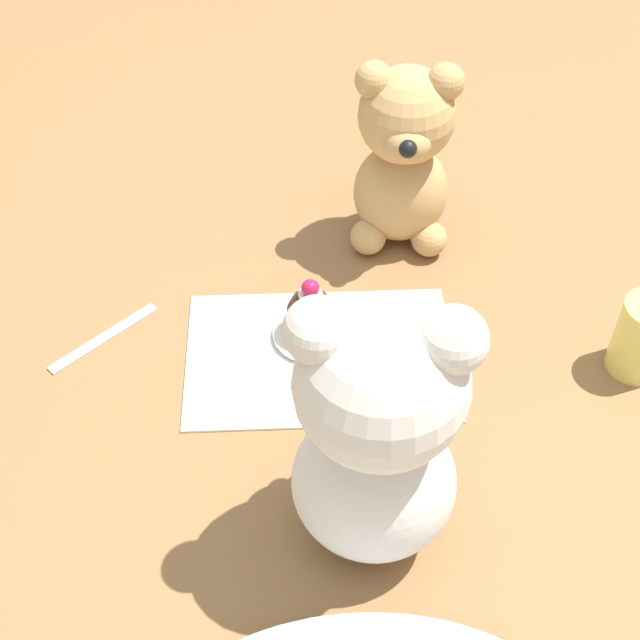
% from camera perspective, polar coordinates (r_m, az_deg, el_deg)
% --- Properties ---
extents(ground_plane, '(4.00, 4.00, 0.00)m').
position_cam_1_polar(ground_plane, '(0.92, 0.00, -2.38)').
color(ground_plane, olive).
extents(knitted_placemat, '(0.28, 0.18, 0.01)m').
position_cam_1_polar(knitted_placemat, '(0.92, 0.00, -2.26)').
color(knitted_placemat, silver).
rests_on(knitted_placemat, ground_plane).
extents(teddy_bear_cream, '(0.15, 0.15, 0.28)m').
position_cam_1_polar(teddy_bear_cream, '(0.69, 3.68, -7.30)').
color(teddy_bear_cream, silver).
rests_on(teddy_bear_cream, ground_plane).
extents(teddy_bear_tan, '(0.12, 0.12, 0.22)m').
position_cam_1_polar(teddy_bear_tan, '(0.99, 5.37, 10.34)').
color(teddy_bear_tan, tan).
rests_on(teddy_bear_tan, ground_plane).
extents(cupcake_near_cream_bear, '(0.06, 0.06, 0.07)m').
position_cam_1_polar(cupcake_near_cream_bear, '(0.89, 6.05, -2.51)').
color(cupcake_near_cream_bear, brown).
rests_on(cupcake_near_cream_bear, knitted_placemat).
extents(saucer_plate, '(0.08, 0.08, 0.01)m').
position_cam_1_polar(saucer_plate, '(0.94, -0.59, -0.83)').
color(saucer_plate, white).
rests_on(saucer_plate, knitted_placemat).
extents(cupcake_near_tan_bear, '(0.05, 0.05, 0.07)m').
position_cam_1_polar(cupcake_near_tan_bear, '(0.91, -0.61, 0.45)').
color(cupcake_near_tan_bear, brown).
rests_on(cupcake_near_tan_bear, saucer_plate).
extents(teaspoon, '(0.11, 0.10, 0.01)m').
position_cam_1_polar(teaspoon, '(0.97, -13.67, -1.07)').
color(teaspoon, silver).
rests_on(teaspoon, ground_plane).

